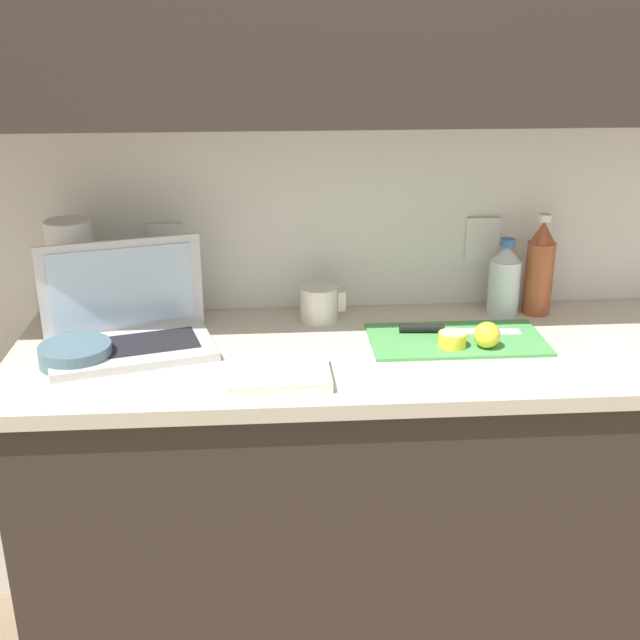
{
  "coord_description": "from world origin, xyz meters",
  "views": [
    {
      "loc": [
        -0.42,
        -1.74,
        1.66
      ],
      "look_at": [
        -0.29,
        -0.01,
        0.99
      ],
      "focal_mm": 45.0,
      "sensor_mm": 36.0,
      "label": 1
    }
  ],
  "objects_px": {
    "lemon_half_cut": "(452,339)",
    "bowl_white": "(75,354)",
    "lemon_whole_beside": "(487,335)",
    "paper_towel_roll": "(73,274)",
    "bottle_green_soda": "(540,269)",
    "measuring_cup": "(319,304)",
    "cutting_board": "(457,339)",
    "bottle_oil_tall": "(504,280)",
    "laptop": "(128,323)",
    "knife": "(438,329)"
  },
  "relations": [
    {
      "from": "knife",
      "to": "bowl_white",
      "type": "bearing_deg",
      "value": -168.86
    },
    {
      "from": "knife",
      "to": "lemon_half_cut",
      "type": "relative_size",
      "value": 4.53
    },
    {
      "from": "laptop",
      "to": "lemon_whole_beside",
      "type": "distance_m",
      "value": 0.85
    },
    {
      "from": "cutting_board",
      "to": "lemon_whole_beside",
      "type": "bearing_deg",
      "value": -47.09
    },
    {
      "from": "bottle_green_soda",
      "to": "bottle_oil_tall",
      "type": "height_order",
      "value": "bottle_green_soda"
    },
    {
      "from": "lemon_whole_beside",
      "to": "measuring_cup",
      "type": "relative_size",
      "value": 0.52
    },
    {
      "from": "laptop",
      "to": "lemon_half_cut",
      "type": "height_order",
      "value": "laptop"
    },
    {
      "from": "lemon_whole_beside",
      "to": "bottle_green_soda",
      "type": "distance_m",
      "value": 0.32
    },
    {
      "from": "lemon_whole_beside",
      "to": "bottle_oil_tall",
      "type": "distance_m",
      "value": 0.27
    },
    {
      "from": "lemon_whole_beside",
      "to": "paper_towel_roll",
      "type": "bearing_deg",
      "value": 167.04
    },
    {
      "from": "knife",
      "to": "lemon_whole_beside",
      "type": "xyz_separation_m",
      "value": [
        0.09,
        -0.1,
        0.02
      ]
    },
    {
      "from": "lemon_half_cut",
      "to": "laptop",
      "type": "bearing_deg",
      "value": 174.42
    },
    {
      "from": "cutting_board",
      "to": "bottle_green_soda",
      "type": "bearing_deg",
      "value": 35.02
    },
    {
      "from": "bottle_green_soda",
      "to": "measuring_cup",
      "type": "xyz_separation_m",
      "value": [
        -0.58,
        -0.01,
        -0.08
      ]
    },
    {
      "from": "cutting_board",
      "to": "bowl_white",
      "type": "relative_size",
      "value": 2.59
    },
    {
      "from": "lemon_whole_beside",
      "to": "measuring_cup",
      "type": "distance_m",
      "value": 0.44
    },
    {
      "from": "bottle_oil_tall",
      "to": "laptop",
      "type": "bearing_deg",
      "value": -170.94
    },
    {
      "from": "bottle_green_soda",
      "to": "bowl_white",
      "type": "relative_size",
      "value": 1.64
    },
    {
      "from": "bottle_green_soda",
      "to": "bottle_oil_tall",
      "type": "xyz_separation_m",
      "value": [
        -0.09,
        0.0,
        -0.03
      ]
    },
    {
      "from": "lemon_whole_beside",
      "to": "lemon_half_cut",
      "type": "bearing_deg",
      "value": 171.75
    },
    {
      "from": "laptop",
      "to": "measuring_cup",
      "type": "height_order",
      "value": "laptop"
    },
    {
      "from": "bottle_green_soda",
      "to": "bowl_white",
      "type": "bearing_deg",
      "value": -167.96
    },
    {
      "from": "cutting_board",
      "to": "bowl_white",
      "type": "height_order",
      "value": "bowl_white"
    },
    {
      "from": "cutting_board",
      "to": "measuring_cup",
      "type": "height_order",
      "value": "measuring_cup"
    },
    {
      "from": "knife",
      "to": "bowl_white",
      "type": "distance_m",
      "value": 0.86
    },
    {
      "from": "knife",
      "to": "cutting_board",
      "type": "bearing_deg",
      "value": -43.07
    },
    {
      "from": "lemon_whole_beside",
      "to": "bowl_white",
      "type": "bearing_deg",
      "value": -179.59
    },
    {
      "from": "bottle_oil_tall",
      "to": "cutting_board",
      "type": "bearing_deg",
      "value": -132.47
    },
    {
      "from": "cutting_board",
      "to": "measuring_cup",
      "type": "relative_size",
      "value": 3.56
    },
    {
      "from": "cutting_board",
      "to": "knife",
      "type": "distance_m",
      "value": 0.06
    },
    {
      "from": "lemon_half_cut",
      "to": "bottle_oil_tall",
      "type": "xyz_separation_m",
      "value": [
        0.19,
        0.23,
        0.07
      ]
    },
    {
      "from": "bottle_green_soda",
      "to": "bowl_white",
      "type": "xyz_separation_m",
      "value": [
        -1.15,
        -0.24,
        -0.1
      ]
    },
    {
      "from": "bowl_white",
      "to": "lemon_half_cut",
      "type": "bearing_deg",
      "value": 1.21
    },
    {
      "from": "bottle_oil_tall",
      "to": "paper_towel_roll",
      "type": "distance_m",
      "value": 1.1
    },
    {
      "from": "lemon_half_cut",
      "to": "bottle_oil_tall",
      "type": "relative_size",
      "value": 0.32
    },
    {
      "from": "knife",
      "to": "lemon_whole_beside",
      "type": "distance_m",
      "value": 0.14
    },
    {
      "from": "laptop",
      "to": "cutting_board",
      "type": "height_order",
      "value": "laptop"
    },
    {
      "from": "cutting_board",
      "to": "lemon_whole_beside",
      "type": "height_order",
      "value": "lemon_whole_beside"
    },
    {
      "from": "knife",
      "to": "paper_towel_roll",
      "type": "xyz_separation_m",
      "value": [
        -0.9,
        0.13,
        0.12
      ]
    },
    {
      "from": "lemon_half_cut",
      "to": "bottle_green_soda",
      "type": "height_order",
      "value": "bottle_green_soda"
    },
    {
      "from": "laptop",
      "to": "measuring_cup",
      "type": "bearing_deg",
      "value": 1.56
    },
    {
      "from": "bottle_green_soda",
      "to": "measuring_cup",
      "type": "relative_size",
      "value": 2.25
    },
    {
      "from": "knife",
      "to": "bottle_oil_tall",
      "type": "bearing_deg",
      "value": 38.68
    },
    {
      "from": "laptop",
      "to": "bowl_white",
      "type": "bearing_deg",
      "value": -153.59
    },
    {
      "from": "knife",
      "to": "paper_towel_roll",
      "type": "distance_m",
      "value": 0.92
    },
    {
      "from": "lemon_half_cut",
      "to": "bowl_white",
      "type": "relative_size",
      "value": 0.41
    },
    {
      "from": "bottle_green_soda",
      "to": "paper_towel_roll",
      "type": "xyz_separation_m",
      "value": [
        -1.19,
        -0.01,
        0.01
      ]
    },
    {
      "from": "laptop",
      "to": "paper_towel_roll",
      "type": "distance_m",
      "value": 0.22
    },
    {
      "from": "laptop",
      "to": "measuring_cup",
      "type": "relative_size",
      "value": 3.6
    },
    {
      "from": "knife",
      "to": "lemon_half_cut",
      "type": "bearing_deg",
      "value": -77.42
    }
  ]
}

